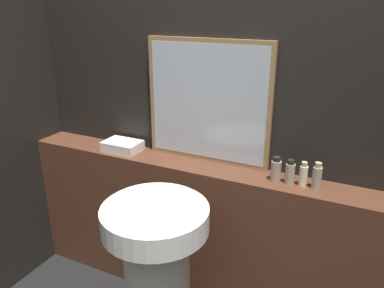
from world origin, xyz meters
name	(u,v)px	position (x,y,z in m)	size (l,w,h in m)	color
wall_back	(225,110)	(0.00, 1.50, 1.25)	(8.00, 0.06, 2.50)	black
vanity_counter	(213,237)	(0.00, 1.35, 0.47)	(2.55, 0.23, 0.94)	#512D1E
pedestal_sink	(157,273)	(-0.09, 0.84, 0.55)	(0.52, 0.52, 0.94)	white
mirror	(207,103)	(-0.09, 1.45, 1.30)	(0.75, 0.03, 0.71)	#937047
towel_stack	(123,146)	(-0.64, 1.35, 0.97)	(0.24, 0.16, 0.06)	silver
shampoo_bottle	(276,170)	(0.35, 1.35, 1.00)	(0.05, 0.05, 0.14)	gray
conditioner_bottle	(290,172)	(0.43, 1.35, 1.00)	(0.05, 0.05, 0.13)	gray
lotion_bottle	(303,175)	(0.49, 1.35, 1.00)	(0.04, 0.04, 0.13)	beige
body_wash_bottle	(317,177)	(0.56, 1.35, 1.00)	(0.05, 0.05, 0.14)	gray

